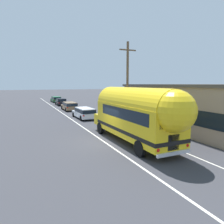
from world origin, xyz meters
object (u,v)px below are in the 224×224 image
(car_fourth, at_px, (56,99))
(car_lead, at_px, (84,112))
(car_third, at_px, (61,102))
(car_second, at_px, (70,106))
(painted_bus, at_px, (137,113))
(utility_pole, at_px, (127,83))

(car_fourth, bearing_deg, car_lead, -91.05)
(car_lead, distance_m, car_fourth, 25.00)
(car_lead, distance_m, car_third, 17.58)
(car_second, distance_m, car_third, 8.78)
(car_lead, xyz_separation_m, car_second, (0.08, 8.80, 0.00))
(car_lead, bearing_deg, painted_bus, -88.86)
(utility_pole, bearing_deg, car_third, 95.44)
(utility_pole, distance_m, car_third, 24.52)
(car_lead, bearing_deg, car_fourth, 88.95)
(car_third, distance_m, car_fourth, 7.42)
(painted_bus, relative_size, car_second, 2.30)
(painted_bus, xyz_separation_m, car_lead, (-0.25, 12.37, -1.51))
(utility_pole, bearing_deg, car_lead, 111.74)
(painted_bus, distance_m, car_fourth, 37.40)
(car_third, bearing_deg, car_lead, -91.04)
(painted_bus, relative_size, car_lead, 2.26)
(painted_bus, xyz_separation_m, car_third, (0.07, 29.94, -1.57))
(car_third, bearing_deg, painted_bus, -90.14)
(car_second, bearing_deg, painted_bus, -89.56)
(car_third, bearing_deg, utility_pole, -84.56)
(utility_pole, relative_size, car_lead, 1.76)
(car_lead, relative_size, car_second, 1.02)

